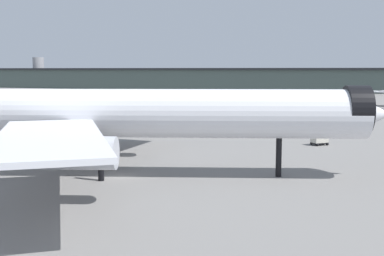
{
  "coord_description": "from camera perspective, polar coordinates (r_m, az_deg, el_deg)",
  "views": [
    {
      "loc": [
        19.81,
        -48.53,
        11.83
      ],
      "look_at": [
        7.8,
        2.56,
        5.38
      ],
      "focal_mm": 44.8,
      "sensor_mm": 36.0,
      "label": 1
    }
  ],
  "objects": [
    {
      "name": "ground",
      "position": [
        53.74,
        -8.8,
        -5.79
      ],
      "size": [
        900.0,
        900.0,
        0.0
      ],
      "primitive_type": "plane",
      "color": "slate"
    },
    {
      "name": "terminal_building",
      "position": [
        280.96,
        -2.3,
        5.89
      ],
      "size": [
        242.49,
        50.03,
        19.53
      ],
      "rotation": [
        0.0,
        0.0,
        -0.12
      ],
      "color": "#475651",
      "rests_on": "ground"
    },
    {
      "name": "airliner_near_gate",
      "position": [
        53.55,
        -7.97,
        1.62
      ],
      "size": [
        58.28,
        52.56,
        15.59
      ],
      "rotation": [
        0.0,
        0.0,
        0.19
      ],
      "color": "white",
      "rests_on": "ground"
    },
    {
      "name": "baggage_cart_trailing",
      "position": [
        77.68,
        14.94,
        -1.26
      ],
      "size": [
        2.88,
        2.8,
        1.82
      ],
      "rotation": [
        0.0,
        0.0,
        3.79
      ],
      "color": "black",
      "rests_on": "ground"
    }
  ]
}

